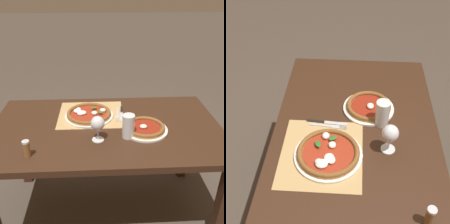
% 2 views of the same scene
% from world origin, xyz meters
% --- Properties ---
extents(ground_plane, '(24.00, 24.00, 0.00)m').
position_xyz_m(ground_plane, '(0.00, 0.00, 0.00)').
color(ground_plane, '#473D33').
extents(dining_table, '(1.46, 0.85, 0.74)m').
position_xyz_m(dining_table, '(0.00, 0.00, 0.64)').
color(dining_table, '#382114').
rests_on(dining_table, ground).
extents(paper_placemat, '(0.44, 0.39, 0.00)m').
position_xyz_m(paper_placemat, '(0.10, -0.16, 0.74)').
color(paper_placemat, tan).
rests_on(paper_placemat, dining_table).
extents(pizza_near, '(0.33, 0.33, 0.05)m').
position_xyz_m(pizza_near, '(0.11, -0.13, 0.76)').
color(pizza_near, silver).
rests_on(pizza_near, paper_placemat).
extents(pizza_far, '(0.28, 0.28, 0.05)m').
position_xyz_m(pizza_far, '(-0.24, 0.07, 0.76)').
color(pizza_far, silver).
rests_on(pizza_far, dining_table).
extents(wine_glass, '(0.08, 0.08, 0.16)m').
position_xyz_m(wine_glass, '(0.05, 0.16, 0.85)').
color(wine_glass, silver).
rests_on(wine_glass, dining_table).
extents(pint_glass, '(0.07, 0.07, 0.15)m').
position_xyz_m(pint_glass, '(-0.13, 0.13, 0.81)').
color(pint_glass, silver).
rests_on(pint_glass, dining_table).
extents(fork, '(0.03, 0.20, 0.00)m').
position_xyz_m(fork, '(-0.09, -0.14, 0.75)').
color(fork, '#B7B7BC').
rests_on(fork, paper_placemat).
extents(knife, '(0.04, 0.22, 0.01)m').
position_xyz_m(knife, '(-0.11, -0.16, 0.75)').
color(knife, black).
rests_on(knife, paper_placemat).
extents(pepper_shaker, '(0.04, 0.04, 0.10)m').
position_xyz_m(pepper_shaker, '(0.42, 0.29, 0.79)').
color(pepper_shaker, brown).
rests_on(pepper_shaker, dining_table).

